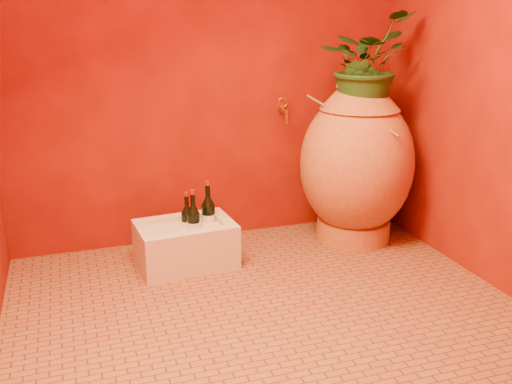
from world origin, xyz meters
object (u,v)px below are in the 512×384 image
object	(u,v)px
wine_bottle_a	(187,223)
amphora	(357,163)
wall_tap	(283,109)
stone_basin	(186,245)
wine_bottle_c	(208,216)
wine_bottle_b	(194,224)

from	to	relation	value
wine_bottle_a	amphora	bearing A→B (deg)	0.85
wall_tap	stone_basin	bearing A→B (deg)	-156.10
amphora	wine_bottle_c	world-z (taller)	amphora
wall_tap	wine_bottle_a	bearing A→B (deg)	-157.86
amphora	wall_tap	world-z (taller)	amphora
wine_bottle_a	wall_tap	distance (m)	0.95
amphora	stone_basin	distance (m)	1.18
wall_tap	wine_bottle_b	bearing A→B (deg)	-153.15
amphora	wine_bottle_c	xyz separation A→B (m)	(-0.96, 0.01, -0.25)
wine_bottle_b	wall_tap	size ratio (longest dim) A/B	2.00
amphora	wine_bottle_a	bearing A→B (deg)	-179.15
wine_bottle_a	wine_bottle_c	distance (m)	0.13
wine_bottle_b	wall_tap	distance (m)	0.95
stone_basin	wine_bottle_a	world-z (taller)	wine_bottle_a
wine_bottle_b	amphora	bearing A→B (deg)	3.94
amphora	wine_bottle_b	size ratio (longest dim) A/B	3.20
amphora	wine_bottle_b	world-z (taller)	amphora
amphora	wine_bottle_a	size ratio (longest dim) A/B	3.50
stone_basin	wine_bottle_c	xyz separation A→B (m)	(0.15, 0.06, 0.14)
wine_bottle_a	wine_bottle_b	bearing A→B (deg)	-67.31
amphora	stone_basin	bearing A→B (deg)	-177.37
wine_bottle_b	wine_bottle_c	bearing A→B (deg)	36.22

